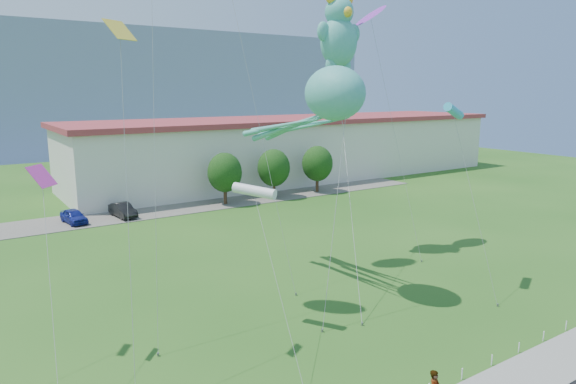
{
  "coord_description": "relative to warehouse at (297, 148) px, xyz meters",
  "views": [
    {
      "loc": [
        -13.64,
        -13.36,
        11.69
      ],
      "look_at": [
        0.58,
        8.0,
        6.63
      ],
      "focal_mm": 32.0,
      "sensor_mm": 36.0,
      "label": 1
    }
  ],
  "objects": [
    {
      "name": "warehouse",
      "position": [
        0.0,
        0.0,
        0.0
      ],
      "size": [
        61.0,
        15.0,
        8.2
      ],
      "color": "beige",
      "rests_on": "ground"
    },
    {
      "name": "parking_strip",
      "position": [
        -26.0,
        -9.0,
        -4.09
      ],
      "size": [
        70.0,
        6.0,
        0.06
      ],
      "primitive_type": "cube",
      "color": "#59544C",
      "rests_on": "ground"
    },
    {
      "name": "small_kite_white",
      "position": [
        -27.67,
        -36.49,
        2.82
      ],
      "size": [
        1.86,
        7.77,
        7.44
      ],
      "color": "silver",
      "rests_on": "ground"
    },
    {
      "name": "tree_far",
      "position": [
        -4.0,
        -10.0,
        -0.74
      ],
      "size": [
        3.6,
        3.6,
        5.47
      ],
      "color": "#3F2B19",
      "rests_on": "ground"
    },
    {
      "name": "small_kite_cyan",
      "position": [
        -15.3,
        -37.96,
        6.35
      ],
      "size": [
        0.5,
        4.91,
        11.0
      ],
      "color": "#2EABD2",
      "rests_on": "ground"
    },
    {
      "name": "small_kite_yellow",
      "position": [
        -33.66,
        -36.6,
        8.19
      ],
      "size": [
        2.22,
        5.12,
        14.5
      ],
      "color": "gold",
      "rests_on": "ground"
    },
    {
      "name": "parked_car_black",
      "position": [
        -26.58,
        -9.71,
        -3.41
      ],
      "size": [
        1.79,
        4.09,
        1.31
      ],
      "primitive_type": "imported",
      "rotation": [
        0.0,
        0.0,
        0.11
      ],
      "color": "black",
      "rests_on": "parking_strip"
    },
    {
      "name": "hill_ridge",
      "position": [
        -26.0,
        76.0,
        8.38
      ],
      "size": [
        160.0,
        50.0,
        25.0
      ],
      "primitive_type": "cube",
      "color": "gray",
      "rests_on": "ground"
    },
    {
      "name": "tree_near",
      "position": [
        -16.0,
        -10.0,
        -0.74
      ],
      "size": [
        3.6,
        3.6,
        5.47
      ],
      "color": "#3F2B19",
      "rests_on": "ground"
    },
    {
      "name": "small_kite_pink",
      "position": [
        -36.65,
        -35.02,
        3.22
      ],
      "size": [
        1.86,
        8.27,
        8.66
      ],
      "color": "#E633AA",
      "rests_on": "ground"
    },
    {
      "name": "octopus_kite",
      "position": [
        -22.2,
        -34.41,
        6.72
      ],
      "size": [
        4.51,
        9.93,
        13.02
      ],
      "color": "teal",
      "rests_on": "ground"
    },
    {
      "name": "tree_mid",
      "position": [
        -10.0,
        -10.0,
        -0.74
      ],
      "size": [
        3.6,
        3.6,
        5.47
      ],
      "color": "#3F2B19",
      "rests_on": "ground"
    },
    {
      "name": "parked_car_blue",
      "position": [
        -30.9,
        -9.58,
        -3.44
      ],
      "size": [
        2.03,
        3.87,
        1.26
      ],
      "primitive_type": "imported",
      "rotation": [
        0.0,
        0.0,
        0.15
      ],
      "color": "navy",
      "rests_on": "parking_strip"
    },
    {
      "name": "teddy_bear_kite",
      "position": [
        -16.5,
        -28.91,
        11.3
      ],
      "size": [
        8.45,
        11.6,
        18.15
      ],
      "color": "teal",
      "rests_on": "ground"
    },
    {
      "name": "small_kite_purple",
      "position": [
        -13.65,
        -29.05,
        12.44
      ],
      "size": [
        1.8,
        5.95,
        17.65
      ],
      "color": "purple",
      "rests_on": "ground"
    }
  ]
}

